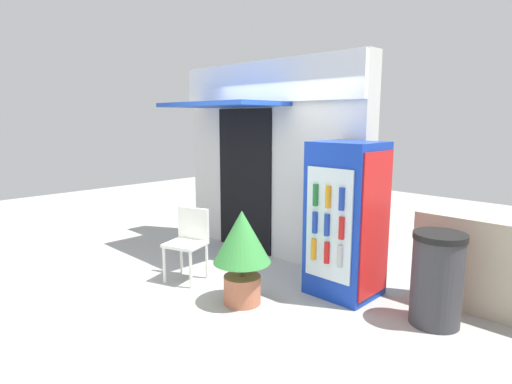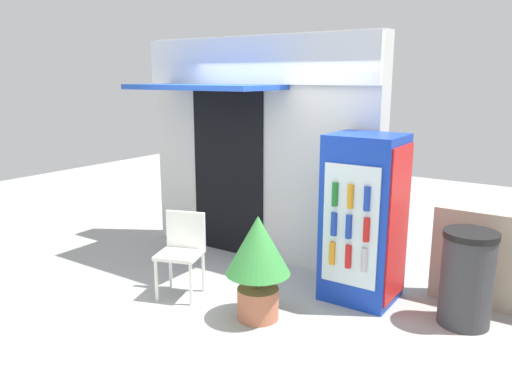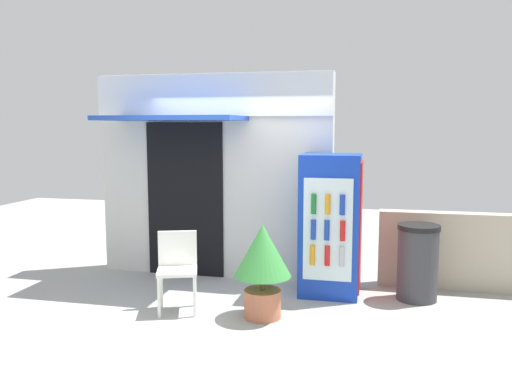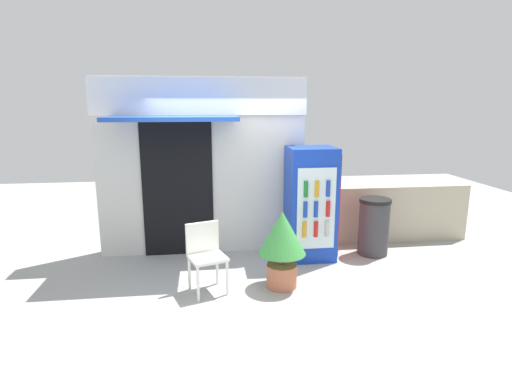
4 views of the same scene
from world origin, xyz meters
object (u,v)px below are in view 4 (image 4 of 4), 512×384
object	(u,v)px
potted_plant_near_shop	(282,241)
trash_bin	(374,226)
plastic_chair	(205,251)
drink_cooler	(311,203)

from	to	relation	value
potted_plant_near_shop	trash_bin	xyz separation A→B (m)	(1.71, 1.01, -0.18)
plastic_chair	trash_bin	size ratio (longest dim) A/B	0.97
plastic_chair	potted_plant_near_shop	xyz separation A→B (m)	(1.01, -0.03, 0.11)
plastic_chair	potted_plant_near_shop	bearing A→B (deg)	-1.85
drink_cooler	potted_plant_near_shop	distance (m)	1.23
potted_plant_near_shop	trash_bin	distance (m)	1.99
potted_plant_near_shop	trash_bin	size ratio (longest dim) A/B	1.13
plastic_chair	trash_bin	distance (m)	2.89
drink_cooler	potted_plant_near_shop	xyz separation A→B (m)	(-0.65, -1.01, -0.23)
potted_plant_near_shop	drink_cooler	bearing A→B (deg)	57.31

